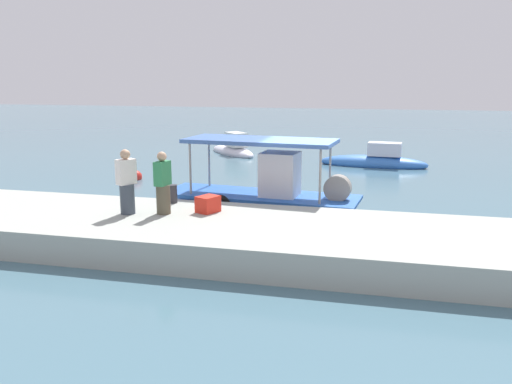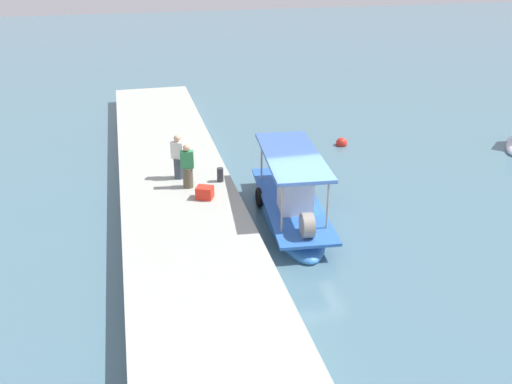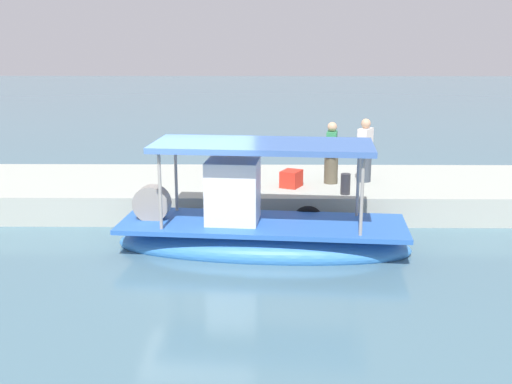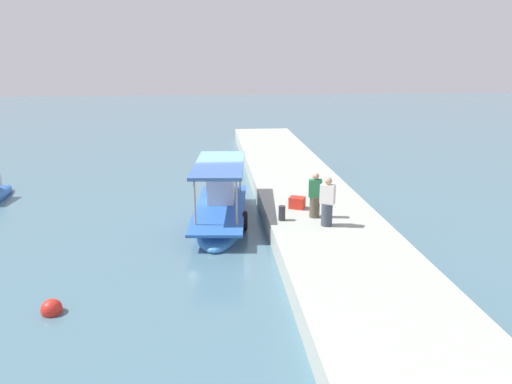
{
  "view_description": "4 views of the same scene",
  "coord_description": "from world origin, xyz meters",
  "px_view_note": "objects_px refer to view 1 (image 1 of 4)",
  "views": [
    {
      "loc": [
        2.31,
        -16.02,
        4.22
      ],
      "look_at": [
        -1.3,
        -1.18,
        0.94
      ],
      "focal_mm": 37.39,
      "sensor_mm": 36.0,
      "label": 1
    },
    {
      "loc": [
        15.03,
        -5.3,
        9.03
      ],
      "look_at": [
        -2.02,
        -1.2,
        0.84
      ],
      "focal_mm": 38.71,
      "sensor_mm": 36.0,
      "label": 2
    },
    {
      "loc": [
        -1.43,
        12.96,
        4.59
      ],
      "look_at": [
        -1.26,
        -2.33,
        0.75
      ],
      "focal_mm": 44.1,
      "sensor_mm": 36.0,
      "label": 3
    },
    {
      "loc": [
        -19.28,
        0.26,
        6.37
      ],
      "look_at": [
        -1.24,
        -1.51,
        1.14
      ],
      "focal_mm": 33.64,
      "sensor_mm": 36.0,
      "label": 4
    }
  ],
  "objects_px": {
    "cargo_crate": "(208,204)",
    "moored_boat_mid": "(233,150)",
    "fisherman_by_crate": "(163,186)",
    "marker_buoy": "(136,177)",
    "moored_boat_near": "(374,161)",
    "fisherman_near_bollard": "(127,185)",
    "mooring_bollard": "(173,194)",
    "main_fishing_boat": "(263,201)"
  },
  "relations": [
    {
      "from": "cargo_crate",
      "to": "moored_boat_mid",
      "type": "xyz_separation_m",
      "value": [
        -3.86,
        15.82,
        -0.72
      ]
    },
    {
      "from": "fisherman_by_crate",
      "to": "marker_buoy",
      "type": "relative_size",
      "value": 3.04
    },
    {
      "from": "cargo_crate",
      "to": "moored_boat_near",
      "type": "relative_size",
      "value": 0.11
    },
    {
      "from": "fisherman_by_crate",
      "to": "moored_boat_mid",
      "type": "distance_m",
      "value": 16.55
    },
    {
      "from": "fisherman_near_bollard",
      "to": "moored_boat_mid",
      "type": "height_order",
      "value": "fisherman_near_bollard"
    },
    {
      "from": "mooring_bollard",
      "to": "cargo_crate",
      "type": "bearing_deg",
      "value": -30.68
    },
    {
      "from": "moored_boat_near",
      "to": "fisherman_near_bollard",
      "type": "bearing_deg",
      "value": -113.3
    },
    {
      "from": "cargo_crate",
      "to": "marker_buoy",
      "type": "distance_m",
      "value": 9.38
    },
    {
      "from": "fisherman_near_bollard",
      "to": "marker_buoy",
      "type": "bearing_deg",
      "value": 115.05
    },
    {
      "from": "fisherman_near_bollard",
      "to": "moored_boat_near",
      "type": "relative_size",
      "value": 0.32
    },
    {
      "from": "mooring_bollard",
      "to": "marker_buoy",
      "type": "distance_m",
      "value": 8.0
    },
    {
      "from": "fisherman_by_crate",
      "to": "marker_buoy",
      "type": "height_order",
      "value": "fisherman_by_crate"
    },
    {
      "from": "fisherman_by_crate",
      "to": "moored_boat_mid",
      "type": "relative_size",
      "value": 0.41
    },
    {
      "from": "mooring_bollard",
      "to": "marker_buoy",
      "type": "xyz_separation_m",
      "value": [
        -4.43,
        6.59,
        -0.88
      ]
    },
    {
      "from": "fisherman_by_crate",
      "to": "marker_buoy",
      "type": "xyz_separation_m",
      "value": [
        -4.67,
        7.81,
        -1.37
      ]
    },
    {
      "from": "moored_boat_mid",
      "to": "fisherman_by_crate",
      "type": "bearing_deg",
      "value": -80.27
    },
    {
      "from": "fisherman_by_crate",
      "to": "mooring_bollard",
      "type": "height_order",
      "value": "fisherman_by_crate"
    },
    {
      "from": "moored_boat_mid",
      "to": "marker_buoy",
      "type": "bearing_deg",
      "value": -102.53
    },
    {
      "from": "marker_buoy",
      "to": "moored_boat_near",
      "type": "distance_m",
      "value": 11.45
    },
    {
      "from": "main_fishing_boat",
      "to": "moored_boat_mid",
      "type": "bearing_deg",
      "value": 109.98
    },
    {
      "from": "fisherman_by_crate",
      "to": "moored_boat_near",
      "type": "bearing_deg",
      "value": 69.64
    },
    {
      "from": "fisherman_near_bollard",
      "to": "moored_boat_near",
      "type": "height_order",
      "value": "fisherman_near_bollard"
    },
    {
      "from": "cargo_crate",
      "to": "moored_boat_near",
      "type": "height_order",
      "value": "moored_boat_near"
    },
    {
      "from": "marker_buoy",
      "to": "fisherman_near_bollard",
      "type": "bearing_deg",
      "value": -64.95
    },
    {
      "from": "fisherman_by_crate",
      "to": "cargo_crate",
      "type": "relative_size",
      "value": 2.94
    },
    {
      "from": "marker_buoy",
      "to": "main_fishing_boat",
      "type": "bearing_deg",
      "value": -34.29
    },
    {
      "from": "fisherman_near_bollard",
      "to": "cargo_crate",
      "type": "xyz_separation_m",
      "value": [
        1.99,
        0.66,
        -0.55
      ]
    },
    {
      "from": "main_fishing_boat",
      "to": "cargo_crate",
      "type": "height_order",
      "value": "main_fishing_boat"
    },
    {
      "from": "main_fishing_boat",
      "to": "cargo_crate",
      "type": "relative_size",
      "value": 11.8
    },
    {
      "from": "main_fishing_boat",
      "to": "moored_boat_mid",
      "type": "distance_m",
      "value": 13.77
    },
    {
      "from": "moored_boat_near",
      "to": "mooring_bollard",
      "type": "bearing_deg",
      "value": -113.06
    },
    {
      "from": "marker_buoy",
      "to": "moored_boat_mid",
      "type": "bearing_deg",
      "value": 77.47
    },
    {
      "from": "moored_boat_near",
      "to": "main_fishing_boat",
      "type": "bearing_deg",
      "value": -106.98
    },
    {
      "from": "mooring_bollard",
      "to": "cargo_crate",
      "type": "xyz_separation_m",
      "value": [
        1.31,
        -0.78,
        -0.05
      ]
    },
    {
      "from": "mooring_bollard",
      "to": "fisherman_by_crate",
      "type": "bearing_deg",
      "value": -79.08
    },
    {
      "from": "fisherman_near_bollard",
      "to": "mooring_bollard",
      "type": "xyz_separation_m",
      "value": [
        0.68,
        1.44,
        -0.51
      ]
    },
    {
      "from": "main_fishing_boat",
      "to": "moored_boat_mid",
      "type": "relative_size",
      "value": 1.63
    },
    {
      "from": "cargo_crate",
      "to": "marker_buoy",
      "type": "height_order",
      "value": "cargo_crate"
    },
    {
      "from": "main_fishing_boat",
      "to": "fisherman_near_bollard",
      "type": "height_order",
      "value": "fisherman_near_bollard"
    },
    {
      "from": "mooring_bollard",
      "to": "moored_boat_near",
      "type": "relative_size",
      "value": 0.1
    },
    {
      "from": "fisherman_by_crate",
      "to": "mooring_bollard",
      "type": "distance_m",
      "value": 1.33
    },
    {
      "from": "fisherman_by_crate",
      "to": "mooring_bollard",
      "type": "relative_size",
      "value": 3.14
    }
  ]
}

